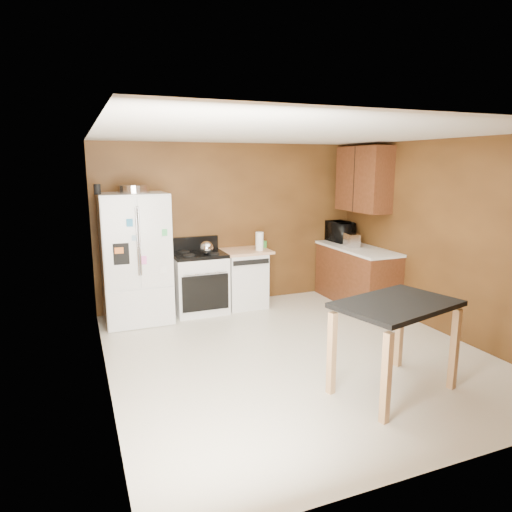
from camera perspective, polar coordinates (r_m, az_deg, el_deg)
floor at (r=5.50m, az=4.96°, el=-12.01°), size 4.50×4.50×0.00m
ceiling at (r=5.06m, az=5.47°, el=14.95°), size 4.50×4.50×0.00m
wall_back at (r=7.19m, az=-2.98°, el=3.96°), size 4.20×0.00×4.20m
wall_front at (r=3.35m, az=23.03°, el=-5.76°), size 4.20×0.00×4.20m
wall_left at (r=4.59m, az=-18.83°, el=-0.95°), size 0.00×4.50×4.50m
wall_right at (r=6.36m, az=22.32°, el=2.12°), size 0.00×4.50×4.50m
roasting_pan at (r=6.39m, az=-15.05°, el=8.08°), size 0.43×0.43×0.11m
pen_cup at (r=6.26m, az=-19.23°, el=7.88°), size 0.09×0.09×0.13m
kettle at (r=6.62m, az=-6.20°, el=1.03°), size 0.20×0.20×0.20m
paper_towel at (r=6.94m, az=0.44°, el=1.86°), size 0.13×0.13×0.28m
green_canister at (r=7.20m, az=0.99°, el=1.50°), size 0.12×0.12×0.10m
toaster at (r=7.34m, az=11.89°, el=1.94°), size 0.23×0.31×0.21m
microwave at (r=7.84m, az=10.31°, el=2.97°), size 0.41×0.58×0.31m
refrigerator at (r=6.53m, az=-14.80°, el=-0.29°), size 0.90×0.80×1.80m
gas_range at (r=6.85m, az=-7.10°, el=-3.21°), size 0.76×0.68×1.10m
dishwasher at (r=7.09m, az=-1.51°, el=-2.71°), size 0.78×0.63×0.89m
right_cabinets at (r=7.38m, az=12.67°, el=1.20°), size 0.63×1.58×2.45m
island at (r=4.57m, az=17.09°, el=-7.26°), size 1.29×1.02×0.91m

